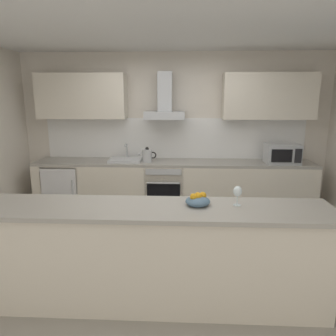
{
  "coord_description": "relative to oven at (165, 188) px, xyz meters",
  "views": [
    {
      "loc": [
        0.16,
        -3.4,
        1.9
      ],
      "look_at": [
        -0.03,
        0.39,
        1.05
      ],
      "focal_mm": 34.03,
      "sensor_mm": 36.0,
      "label": 1
    }
  ],
  "objects": [
    {
      "name": "ground",
      "position": [
        0.14,
        -1.51,
        -0.47
      ],
      "size": [
        5.99,
        4.72,
        0.02
      ],
      "primitive_type": "cube",
      "color": "gray"
    },
    {
      "name": "backsplash_tile",
      "position": [
        0.14,
        0.33,
        0.77
      ],
      "size": [
        4.24,
        0.02,
        0.66
      ],
      "primitive_type": "cube",
      "color": "white"
    },
    {
      "name": "kettle",
      "position": [
        -0.27,
        -0.03,
        0.55
      ],
      "size": [
        0.29,
        0.15,
        0.24
      ],
      "color": "#B7BABC",
      "rests_on": "counter_back"
    },
    {
      "name": "range_hood",
      "position": [
        0.0,
        0.13,
        1.33
      ],
      "size": [
        0.62,
        0.45,
        0.72
      ],
      "color": "#B7BABC"
    },
    {
      "name": "counter_back",
      "position": [
        0.14,
        0.03,
        -0.01
      ],
      "size": [
        4.39,
        0.6,
        0.9
      ],
      "color": "beige",
      "rests_on": "ground"
    },
    {
      "name": "counter_island",
      "position": [
        0.05,
        -2.27,
        0.02
      ],
      "size": [
        3.18,
        0.64,
        0.95
      ],
      "color": "beige",
      "rests_on": "ground"
    },
    {
      "name": "refrigerator",
      "position": [
        -1.62,
        -0.0,
        -0.03
      ],
      "size": [
        0.58,
        0.6,
        0.85
      ],
      "color": "white",
      "rests_on": "ground"
    },
    {
      "name": "sink",
      "position": [
        -0.62,
        0.01,
        0.47
      ],
      "size": [
        0.5,
        0.4,
        0.26
      ],
      "color": "silver",
      "rests_on": "counter_back"
    },
    {
      "name": "microwave",
      "position": [
        1.81,
        -0.03,
        0.59
      ],
      "size": [
        0.5,
        0.38,
        0.3
      ],
      "color": "#B7BABC",
      "rests_on": "counter_back"
    },
    {
      "name": "fruit_bowl",
      "position": [
        0.43,
        -2.2,
        0.54
      ],
      "size": [
        0.22,
        0.22,
        0.13
      ],
      "color": "slate",
      "rests_on": "counter_island"
    },
    {
      "name": "ceiling",
      "position": [
        0.14,
        -1.51,
        2.15
      ],
      "size": [
        5.99,
        4.72,
        0.02
      ],
      "primitive_type": "cube",
      "color": "white"
    },
    {
      "name": "wall_back",
      "position": [
        0.14,
        0.41,
        0.84
      ],
      "size": [
        5.99,
        0.12,
        2.6
      ],
      "primitive_type": "cube",
      "color": "silver",
      "rests_on": "ground"
    },
    {
      "name": "wine_glass",
      "position": [
        0.78,
        -2.19,
        0.62
      ],
      "size": [
        0.08,
        0.08,
        0.18
      ],
      "color": "silver",
      "rests_on": "counter_island"
    },
    {
      "name": "upper_cabinets",
      "position": [
        0.14,
        0.18,
        1.45
      ],
      "size": [
        4.33,
        0.32,
        0.7
      ],
      "color": "beige"
    },
    {
      "name": "oven",
      "position": [
        0.0,
        0.0,
        0.0
      ],
      "size": [
        0.6,
        0.62,
        0.8
      ],
      "color": "slate",
      "rests_on": "ground"
    }
  ]
}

